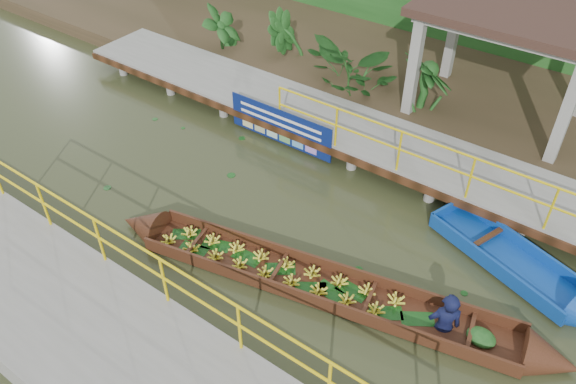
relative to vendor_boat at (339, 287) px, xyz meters
The scene contains 9 objects.
ground 2.93m from the vendor_boat, 164.28° to the left, with size 80.00×80.00×0.00m, color #2A2F17.
land_strip 8.76m from the vendor_boat, 108.74° to the left, with size 30.00×8.00×0.45m, color #322919.
far_dock 5.07m from the vendor_boat, 123.51° to the left, with size 16.00×2.06×1.66m.
near_dock 3.86m from the vendor_boat, 118.04° to the right, with size 18.00×2.40×1.73m.
pavilion 7.55m from the vendor_boat, 88.50° to the left, with size 4.40×3.00×3.00m.
vendor_boat is the anchor object (origin of this frame).
moored_blue_boat 3.83m from the vendor_boat, 37.06° to the left, with size 3.79×2.10×0.88m.
blue_banner 4.99m from the vendor_boat, 138.92° to the left, with size 2.98×0.04×0.93m.
tropical_plants 6.37m from the vendor_boat, 104.89° to the left, with size 14.15×1.15×1.43m.
Camera 1 is at (6.03, -6.82, 8.10)m, focal length 35.00 mm.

